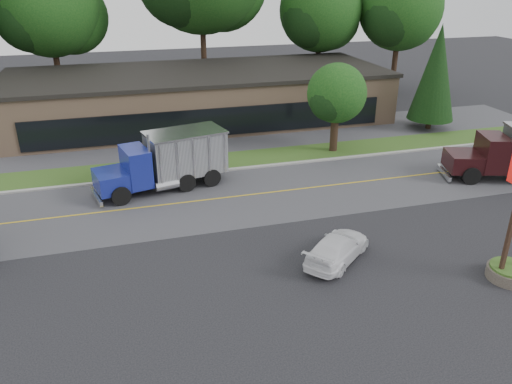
# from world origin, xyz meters

# --- Properties ---
(ground) EXTENTS (140.00, 140.00, 0.00)m
(ground) POSITION_xyz_m (0.00, 0.00, 0.00)
(ground) COLOR #323237
(ground) RESTS_ON ground
(road) EXTENTS (60.00, 8.00, 0.02)m
(road) POSITION_xyz_m (0.00, 9.00, 0.00)
(road) COLOR #56565C
(road) RESTS_ON ground
(center_line) EXTENTS (60.00, 0.12, 0.01)m
(center_line) POSITION_xyz_m (0.00, 9.00, 0.00)
(center_line) COLOR gold
(center_line) RESTS_ON ground
(curb) EXTENTS (60.00, 0.30, 0.12)m
(curb) POSITION_xyz_m (0.00, 13.20, 0.00)
(curb) COLOR #9E9E99
(curb) RESTS_ON ground
(grass_verge) EXTENTS (60.00, 3.40, 0.03)m
(grass_verge) POSITION_xyz_m (0.00, 15.00, 0.00)
(grass_verge) COLOR #355A1F
(grass_verge) RESTS_ON ground
(far_parking) EXTENTS (60.00, 7.00, 0.02)m
(far_parking) POSITION_xyz_m (0.00, 20.00, 0.00)
(far_parking) COLOR #56565C
(far_parking) RESTS_ON ground
(strip_mall) EXTENTS (32.00, 12.00, 4.00)m
(strip_mall) POSITION_xyz_m (2.00, 26.00, 2.00)
(strip_mall) COLOR tan
(strip_mall) RESTS_ON ground
(tree_far_b) EXTENTS (9.77, 9.20, 13.94)m
(tree_far_b) POSITION_xyz_m (-9.85, 34.12, 8.89)
(tree_far_b) COLOR #382619
(tree_far_b) RESTS_ON ground
(tree_far_d) EXTENTS (8.85, 8.33, 12.63)m
(tree_far_d) POSITION_xyz_m (16.13, 33.11, 8.06)
(tree_far_d) COLOR #382619
(tree_far_d) RESTS_ON ground
(tree_far_e) EXTENTS (9.05, 8.52, 12.91)m
(tree_far_e) POSITION_xyz_m (24.14, 31.11, 8.24)
(tree_far_e) COLOR #382619
(tree_far_e) RESTS_ON ground
(evergreen_right) EXTENTS (3.73, 3.73, 8.47)m
(evergreen_right) POSITION_xyz_m (20.00, 18.00, 4.65)
(evergreen_right) COLOR #382619
(evergreen_right) RESTS_ON ground
(tree_verge) EXTENTS (4.47, 4.21, 6.38)m
(tree_verge) POSITION_xyz_m (10.07, 15.05, 4.06)
(tree_verge) COLOR #382619
(tree_verge) RESTS_ON ground
(dump_truck_blue) EXTENTS (8.21, 4.23, 3.36)m
(dump_truck_blue) POSITION_xyz_m (-2.36, 11.55, 1.80)
(dump_truck_blue) COLOR black
(dump_truck_blue) RESTS_ON ground
(rally_car) EXTENTS (4.38, 4.10, 1.24)m
(rally_car) POSITION_xyz_m (3.95, 0.96, 0.62)
(rally_car) COLOR white
(rally_car) RESTS_ON ground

